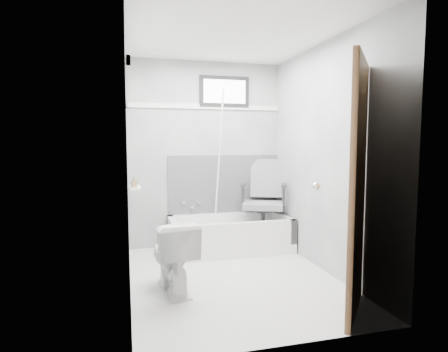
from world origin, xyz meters
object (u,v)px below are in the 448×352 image
object	(u,v)px
bathtub	(230,234)
office_chair	(263,199)
door	(413,193)
soap_bottle_a	(134,182)
soap_bottle_b	(134,181)
toilet	(173,256)

from	to	relation	value
bathtub	office_chair	distance (m)	0.62
door	soap_bottle_a	bearing A→B (deg)	140.70
door	soap_bottle_a	xyz separation A→B (m)	(-1.92, 1.57, -0.03)
door	bathtub	bearing A→B (deg)	108.75
bathtub	soap_bottle_b	distance (m)	1.48
door	soap_bottle_b	bearing A→B (deg)	138.28
office_chair	door	world-z (taller)	door
bathtub	soap_bottle_b	size ratio (longest dim) A/B	14.61
bathtub	door	size ratio (longest dim) A/B	0.75
soap_bottle_a	soap_bottle_b	world-z (taller)	soap_bottle_a
office_chair	soap_bottle_a	xyz separation A→B (m)	(-1.62, -0.69, 0.33)
office_chair	toilet	xyz separation A→B (m)	(-1.30, -1.15, -0.30)
bathtub	soap_bottle_b	world-z (taller)	soap_bottle_b
office_chair	toilet	distance (m)	1.77
bathtub	toilet	bearing A→B (deg)	-127.62
office_chair	soap_bottle_a	size ratio (longest dim) A/B	9.00
door	soap_bottle_b	world-z (taller)	door
toilet	door	world-z (taller)	door
bathtub	soap_bottle_a	distance (m)	1.53
toilet	soap_bottle_b	world-z (taller)	soap_bottle_b
bathtub	soap_bottle_a	xyz separation A→B (m)	(-1.17, -0.64, 0.76)
bathtub	office_chair	xyz separation A→B (m)	(0.45, 0.05, 0.42)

